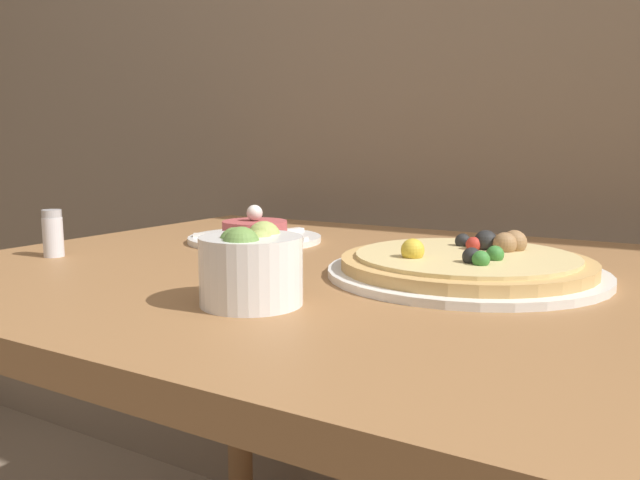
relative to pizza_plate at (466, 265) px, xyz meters
The scene contains 5 objects.
dining_table 0.18m from the pizza_plate, 168.84° to the right, with size 1.17×0.88×0.79m.
pizza_plate is the anchor object (origin of this frame).
tartare_plate 0.43m from the pizza_plate, 166.41° to the left, with size 0.23×0.23×0.07m.
small_bowl 0.30m from the pizza_plate, 120.55° to the right, with size 0.11×0.11×0.09m.
salt_shaker 0.61m from the pizza_plate, 163.09° to the right, with size 0.03×0.03×0.07m.
Camera 1 is at (0.38, -0.31, 0.96)m, focal length 35.00 mm.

